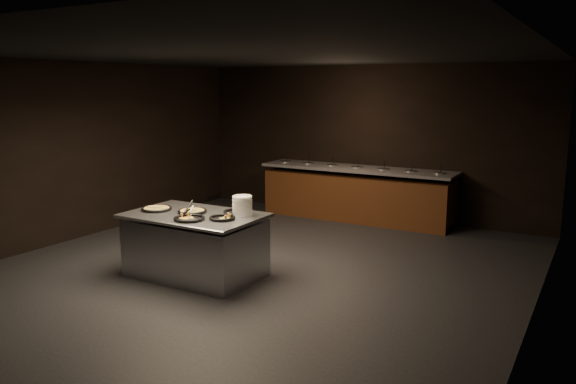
{
  "coord_description": "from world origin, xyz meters",
  "views": [
    {
      "loc": [
        4.07,
        -6.11,
        2.48
      ],
      "look_at": [
        0.39,
        0.3,
        1.1
      ],
      "focal_mm": 35.0,
      "sensor_mm": 36.0,
      "label": 1
    }
  ],
  "objects_px": {
    "serving_counter": "(196,246)",
    "pan_veggie_whole": "(157,209)",
    "plate_stack": "(242,206)",
    "pan_cheese_whole": "(192,211)"
  },
  "relations": [
    {
      "from": "serving_counter",
      "to": "pan_veggie_whole",
      "type": "distance_m",
      "value": 0.75
    },
    {
      "from": "serving_counter",
      "to": "plate_stack",
      "type": "height_order",
      "value": "plate_stack"
    },
    {
      "from": "plate_stack",
      "to": "pan_cheese_whole",
      "type": "relative_size",
      "value": 0.66
    },
    {
      "from": "serving_counter",
      "to": "plate_stack",
      "type": "relative_size",
      "value": 6.96
    },
    {
      "from": "plate_stack",
      "to": "pan_veggie_whole",
      "type": "xyz_separation_m",
      "value": [
        -1.18,
        -0.32,
        -0.11
      ]
    },
    {
      "from": "plate_stack",
      "to": "pan_veggie_whole",
      "type": "relative_size",
      "value": 0.62
    },
    {
      "from": "pan_cheese_whole",
      "to": "serving_counter",
      "type": "bearing_deg",
      "value": -30.16
    },
    {
      "from": "serving_counter",
      "to": "pan_veggie_whole",
      "type": "bearing_deg",
      "value": -172.26
    },
    {
      "from": "serving_counter",
      "to": "pan_cheese_whole",
      "type": "height_order",
      "value": "pan_cheese_whole"
    },
    {
      "from": "plate_stack",
      "to": "pan_cheese_whole",
      "type": "height_order",
      "value": "plate_stack"
    }
  ]
}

